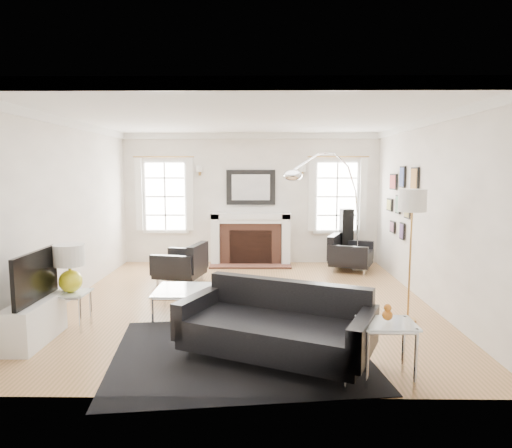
{
  "coord_description": "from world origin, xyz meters",
  "views": [
    {
      "loc": [
        0.23,
        -6.86,
        2.04
      ],
      "look_at": [
        0.14,
        0.3,
        1.17
      ],
      "focal_mm": 32.0,
      "sensor_mm": 36.0,
      "label": 1
    }
  ],
  "objects_px": {
    "armchair_right": "(348,254)",
    "coffee_table": "(185,291)",
    "sofa": "(277,327)",
    "gourd_lamp": "(70,265)",
    "armchair_left": "(183,265)",
    "arc_floor_lamp": "(328,207)",
    "fireplace": "(251,239)"
  },
  "relations": [
    {
      "from": "armchair_left",
      "to": "gourd_lamp",
      "type": "height_order",
      "value": "gourd_lamp"
    },
    {
      "from": "armchair_right",
      "to": "armchair_left",
      "type": "bearing_deg",
      "value": -162.05
    },
    {
      "from": "gourd_lamp",
      "to": "arc_floor_lamp",
      "type": "bearing_deg",
      "value": 39.17
    },
    {
      "from": "armchair_left",
      "to": "coffee_table",
      "type": "bearing_deg",
      "value": -79.29
    },
    {
      "from": "coffee_table",
      "to": "gourd_lamp",
      "type": "height_order",
      "value": "gourd_lamp"
    },
    {
      "from": "arc_floor_lamp",
      "to": "fireplace",
      "type": "bearing_deg",
      "value": 145.85
    },
    {
      "from": "coffee_table",
      "to": "gourd_lamp",
      "type": "relative_size",
      "value": 1.35
    },
    {
      "from": "fireplace",
      "to": "sofa",
      "type": "xyz_separation_m",
      "value": [
        0.4,
        -4.93,
        -0.19
      ]
    },
    {
      "from": "sofa",
      "to": "armchair_left",
      "type": "distance_m",
      "value": 3.68
    },
    {
      "from": "coffee_table",
      "to": "gourd_lamp",
      "type": "bearing_deg",
      "value": -157.23
    },
    {
      "from": "armchair_right",
      "to": "gourd_lamp",
      "type": "xyz_separation_m",
      "value": [
        -4.18,
        -3.42,
        0.5
      ]
    },
    {
      "from": "fireplace",
      "to": "armchair_right",
      "type": "xyz_separation_m",
      "value": [
        1.98,
        -0.59,
        -0.21
      ]
    },
    {
      "from": "fireplace",
      "to": "gourd_lamp",
      "type": "distance_m",
      "value": 4.59
    },
    {
      "from": "fireplace",
      "to": "armchair_left",
      "type": "xyz_separation_m",
      "value": [
        -1.18,
        -1.61,
        -0.21
      ]
    },
    {
      "from": "arc_floor_lamp",
      "to": "gourd_lamp",
      "type": "bearing_deg",
      "value": -140.83
    },
    {
      "from": "sofa",
      "to": "gourd_lamp",
      "type": "relative_size",
      "value": 3.58
    },
    {
      "from": "armchair_right",
      "to": "coffee_table",
      "type": "relative_size",
      "value": 1.32
    },
    {
      "from": "coffee_table",
      "to": "gourd_lamp",
      "type": "distance_m",
      "value": 1.56
    },
    {
      "from": "coffee_table",
      "to": "arc_floor_lamp",
      "type": "distance_m",
      "value": 3.5
    },
    {
      "from": "armchair_left",
      "to": "coffee_table",
      "type": "height_order",
      "value": "armchair_left"
    },
    {
      "from": "arc_floor_lamp",
      "to": "coffee_table",
      "type": "bearing_deg",
      "value": -133.69
    },
    {
      "from": "gourd_lamp",
      "to": "sofa",
      "type": "bearing_deg",
      "value": -19.46
    },
    {
      "from": "gourd_lamp",
      "to": "armchair_right",
      "type": "bearing_deg",
      "value": 39.33
    },
    {
      "from": "fireplace",
      "to": "arc_floor_lamp",
      "type": "height_order",
      "value": "arc_floor_lamp"
    },
    {
      "from": "fireplace",
      "to": "arc_floor_lamp",
      "type": "xyz_separation_m",
      "value": [
        1.49,
        -1.01,
        0.78
      ]
    },
    {
      "from": "fireplace",
      "to": "sofa",
      "type": "bearing_deg",
      "value": -85.36
    },
    {
      "from": "sofa",
      "to": "armchair_right",
      "type": "bearing_deg",
      "value": 70.01
    },
    {
      "from": "armchair_left",
      "to": "arc_floor_lamp",
      "type": "distance_m",
      "value": 2.91
    },
    {
      "from": "sofa",
      "to": "gourd_lamp",
      "type": "height_order",
      "value": "gourd_lamp"
    },
    {
      "from": "gourd_lamp",
      "to": "arc_floor_lamp",
      "type": "relative_size",
      "value": 0.25
    },
    {
      "from": "armchair_left",
      "to": "arc_floor_lamp",
      "type": "relative_size",
      "value": 0.42
    },
    {
      "from": "armchair_right",
      "to": "gourd_lamp",
      "type": "distance_m",
      "value": 5.43
    }
  ]
}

